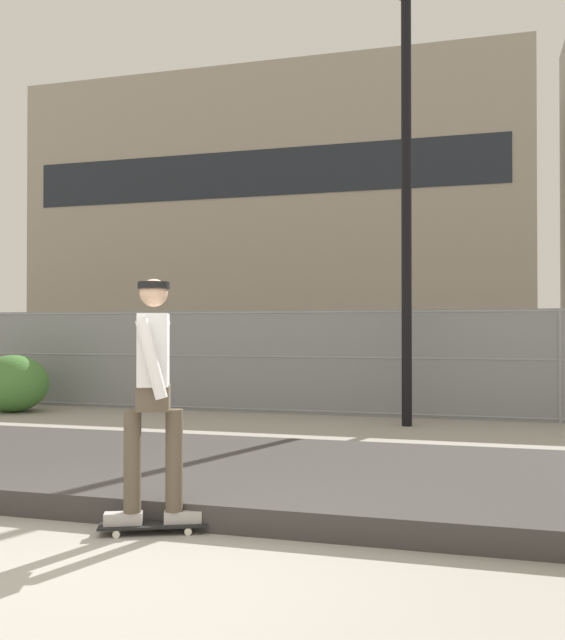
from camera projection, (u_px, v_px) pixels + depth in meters
ground_plane at (96, 575)px, 4.34m from camera, size 120.00×120.00×0.00m
gravel_berm at (237, 473)px, 6.86m from camera, size 11.74×3.24×0.21m
skateboard at (153, 525)px, 5.22m from camera, size 0.82×0.49×0.07m
skater at (154, 383)px, 5.23m from camera, size 0.70×0.62×1.83m
chain_fence at (343, 362)px, 12.22m from camera, size 21.31×0.06×1.85m
street_lamp at (406, 147)px, 10.98m from camera, size 0.44×0.44×7.07m
parked_car_near at (204, 357)px, 16.88m from camera, size 4.47×2.09×1.66m
parked_car_mid at (462, 360)px, 15.40m from camera, size 4.48×2.10×1.66m
library_building at (292, 228)px, 44.76m from camera, size 28.42×15.24×15.87m
shrub_left at (13, 383)px, 12.78m from camera, size 1.34×1.10×1.04m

